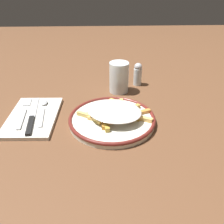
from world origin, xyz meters
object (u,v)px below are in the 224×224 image
napkin (33,117)px  fork (24,113)px  plate (112,119)px  spoon (43,108)px  knife (32,118)px  salt_shaker (138,74)px  fries_heap (114,113)px  water_glass (119,77)px

napkin → fork: fork is taller
plate → spoon: (-0.21, 0.07, 0.00)m
plate → napkin: 0.24m
plate → knife: bearing=177.1°
napkin → knife: (0.00, -0.02, 0.01)m
salt_shaker → spoon: bearing=-148.8°
fries_heap → plate: bearing=-174.5°
plate → spoon: 0.22m
fork → knife: knife is taller
fries_heap → napkin: 0.24m
fork → salt_shaker: salt_shaker is taller
plate → fork: bearing=170.8°
water_glass → salt_shaker: water_glass is taller
napkin → knife: size_ratio=1.04×
water_glass → fries_heap: bearing=-97.2°
knife → fork: bearing=135.4°
water_glass → salt_shaker: (0.07, 0.05, -0.01)m
knife → napkin: bearing=96.9°
fork → plate: bearing=-9.2°
fork → knife: (0.03, -0.03, 0.00)m
knife → water_glass: water_glass is taller
fork → water_glass: bearing=28.5°
plate → salt_shaker: 0.28m
napkin → spoon: (0.02, 0.03, 0.01)m
knife → plate: bearing=-2.9°
napkin → spoon: size_ratio=1.43×
spoon → salt_shaker: salt_shaker is taller
plate → fries_heap: fries_heap is taller
plate → fork: (-0.26, 0.04, 0.00)m
fries_heap → napkin: (-0.24, 0.03, -0.03)m
fork → knife: size_ratio=0.84×
plate → napkin: (-0.23, 0.03, -0.01)m
knife → spoon: bearing=67.8°
fries_heap → napkin: bearing=172.9°
napkin → water_glass: 0.32m
fork → water_glass: water_glass is taller
plate → napkin: bearing=172.5°
fries_heap → fork: fries_heap is taller
fork → knife: bearing=-44.6°
knife → salt_shaker: salt_shaker is taller
napkin → spoon: 0.04m
knife → water_glass: size_ratio=1.96×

